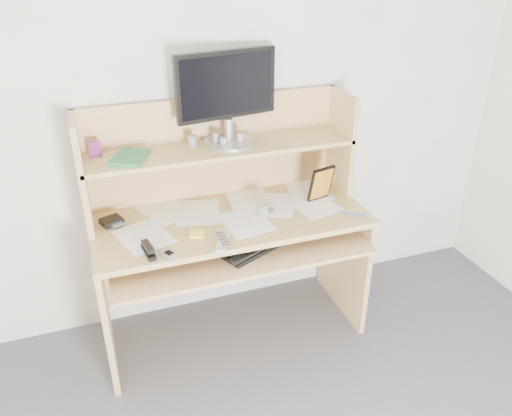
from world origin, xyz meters
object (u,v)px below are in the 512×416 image
object	(u,v)px
tv_remote	(223,241)
game_case	(321,184)
monitor	(227,95)
keyboard	(261,242)
desk	(227,219)

from	to	relation	value
tv_remote	game_case	world-z (taller)	game_case
game_case	monitor	xyz separation A→B (m)	(-0.46, 0.19, 0.47)
keyboard	monitor	xyz separation A→B (m)	(-0.06, 0.35, 0.66)
tv_remote	monitor	xyz separation A→B (m)	(0.16, 0.44, 0.56)
keyboard	game_case	xyz separation A→B (m)	(0.40, 0.16, 0.19)
keyboard	tv_remote	world-z (taller)	tv_remote
monitor	keyboard	bearing A→B (deg)	-90.55
desk	game_case	bearing A→B (deg)	-7.65
desk	game_case	size ratio (longest dim) A/B	7.11
desk	keyboard	size ratio (longest dim) A/B	2.87
keyboard	tv_remote	bearing A→B (deg)	176.81
desk	tv_remote	xyz separation A→B (m)	(-0.11, -0.32, 0.07)
monitor	game_case	bearing A→B (deg)	-32.44
tv_remote	game_case	bearing A→B (deg)	43.36
keyboard	monitor	size ratio (longest dim) A/B	0.92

